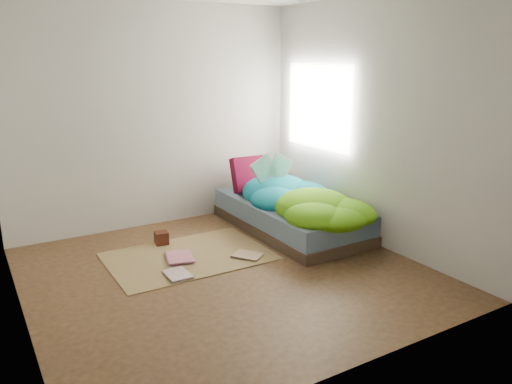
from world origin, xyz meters
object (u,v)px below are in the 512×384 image
Objects in this scene: pillow_magenta at (249,174)px; floor_book_a at (167,277)px; wooden_box at (161,238)px; floor_book_b at (167,259)px; bed at (290,216)px; open_book at (272,160)px.

pillow_magenta is 1.54× the size of floor_book_a.
floor_book_b is (-0.12, -0.46, -0.05)m from wooden_box.
floor_book_b reaches higher than floor_book_a.
bed is 1.52m from wooden_box.
floor_book_a is (-1.64, -0.77, -0.79)m from open_book.
pillow_magenta is 3.19× the size of wooden_box.
open_book is 1.52× the size of floor_book_a.
pillow_magenta reaches higher than bed.
pillow_magenta is 1.75m from floor_book_b.
pillow_magenta is 0.51m from open_book.
floor_book_a is at bearing -148.73° from open_book.
floor_book_b is at bearing 69.97° from floor_book_a.
floor_book_b is at bearing -173.94° from bed.
open_book is 1.26× the size of floor_book_b.
open_book is 1.56m from wooden_box.
wooden_box is at bearing 89.72° from floor_book_b.
bed is 0.79m from pillow_magenta.
open_book is at bearing -80.72° from pillow_magenta.
wooden_box is 0.40× the size of floor_book_b.
open_book is 1.98m from floor_book_a.
floor_book_b is at bearing -159.47° from open_book.
wooden_box is 0.48× the size of floor_book_a.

